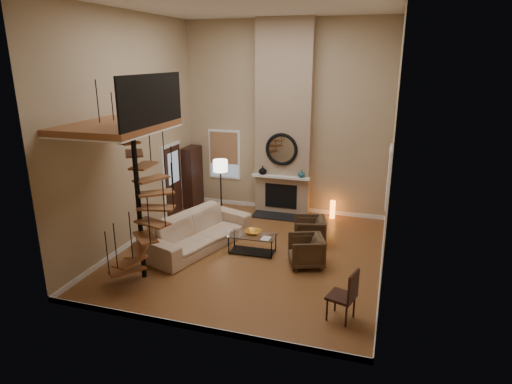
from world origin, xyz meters
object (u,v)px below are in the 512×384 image
(hutch, at_px, (192,176))
(armchair_near, at_px, (312,231))
(coffee_table, at_px, (252,241))
(armchair_far, at_px, (309,251))
(floor_lamp, at_px, (220,170))
(accent_lamp, at_px, (333,210))
(sofa, at_px, (198,231))
(side_chair, at_px, (346,294))

(hutch, relative_size, armchair_near, 2.36)
(hutch, relative_size, coffee_table, 1.59)
(armchair_far, relative_size, floor_lamp, 0.44)
(accent_lamp, bearing_deg, hutch, -177.66)
(sofa, relative_size, armchair_near, 3.75)
(hutch, xyz_separation_m, armchair_near, (4.11, -1.86, -0.60))
(sofa, height_order, armchair_far, sofa)
(sofa, height_order, side_chair, side_chair)
(armchair_far, distance_m, side_chair, 2.18)
(sofa, distance_m, side_chair, 4.36)
(sofa, xyz_separation_m, armchair_far, (2.79, -0.22, -0.04))
(hutch, height_order, side_chair, hutch)
(floor_lamp, relative_size, accent_lamp, 3.20)
(coffee_table, bearing_deg, side_chair, -42.12)
(armchair_far, height_order, floor_lamp, floor_lamp)
(hutch, xyz_separation_m, coffee_table, (2.84, -2.76, -0.67))
(hutch, relative_size, floor_lamp, 1.06)
(hutch, distance_m, floor_lamp, 1.54)
(hutch, bearing_deg, sofa, -62.38)
(armchair_near, relative_size, accent_lamp, 1.44)
(accent_lamp, bearing_deg, side_chair, -79.73)
(armchair_far, relative_size, side_chair, 0.78)
(armchair_far, height_order, accent_lamp, armchair_far)
(coffee_table, height_order, accent_lamp, accent_lamp)
(coffee_table, bearing_deg, armchair_far, -10.59)
(armchair_far, bearing_deg, sofa, -114.83)
(armchair_near, xyz_separation_m, accent_lamp, (0.22, 2.04, -0.10))
(floor_lamp, bearing_deg, accent_lamp, 16.81)
(hutch, xyz_separation_m, sofa, (1.47, -2.80, -0.55))
(coffee_table, bearing_deg, hutch, 135.86)
(hutch, xyz_separation_m, armchair_far, (4.25, -3.02, -0.60))
(sofa, xyz_separation_m, coffee_table, (1.37, 0.05, -0.11))
(floor_lamp, xyz_separation_m, side_chair, (4.00, -4.19, -0.89))
(sofa, height_order, accent_lamp, sofa)
(sofa, bearing_deg, accent_lamp, -25.92)
(hutch, bearing_deg, accent_lamp, 2.34)
(hutch, bearing_deg, floor_lamp, -30.88)
(armchair_near, bearing_deg, accent_lamp, 160.56)
(armchair_far, bearing_deg, accent_lamp, 158.18)
(armchair_near, xyz_separation_m, side_chair, (1.15, -3.08, 0.17))
(armchair_far, xyz_separation_m, accent_lamp, (0.08, 3.20, -0.10))
(armchair_far, distance_m, accent_lamp, 3.20)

